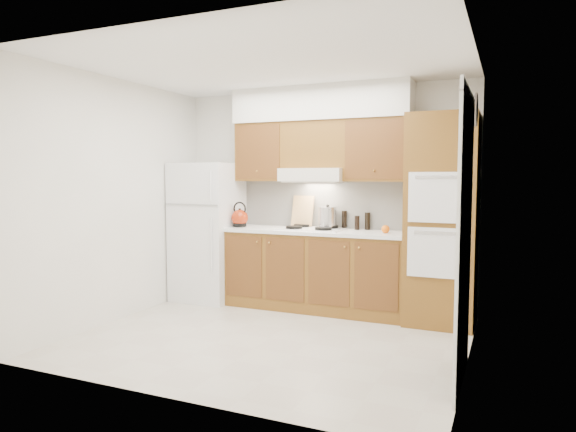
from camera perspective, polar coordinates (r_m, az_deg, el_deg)
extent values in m
plane|color=beige|center=(5.09, -2.04, -13.39)|extent=(3.60, 3.60, 0.00)
plane|color=white|center=(4.96, -2.13, 16.57)|extent=(3.60, 3.60, 0.00)
cube|color=white|center=(6.24, 3.88, 2.06)|extent=(3.60, 0.02, 2.60)
cube|color=white|center=(5.86, -18.18, 1.69)|extent=(0.02, 3.00, 2.60)
cube|color=white|center=(4.39, 19.64, 0.81)|extent=(0.02, 3.00, 2.60)
cube|color=white|center=(6.56, -8.86, -1.72)|extent=(0.75, 0.72, 1.72)
cube|color=brown|center=(6.04, 3.10, -6.13)|extent=(2.11, 0.60, 0.90)
cube|color=white|center=(5.97, 3.09, -1.71)|extent=(2.13, 0.62, 0.04)
cube|color=white|center=(6.22, 4.04, 1.31)|extent=(2.11, 0.03, 0.56)
cube|color=brown|center=(5.60, 16.73, -0.44)|extent=(0.70, 0.65, 2.20)
cube|color=brown|center=(6.37, -2.72, 7.06)|extent=(0.63, 0.33, 0.70)
cube|color=brown|center=(5.88, 9.99, 7.22)|extent=(0.73, 0.33, 0.70)
cube|color=silver|center=(6.03, 2.95, 4.59)|extent=(0.75, 0.45, 0.15)
cube|color=brown|center=(6.10, 3.16, 7.88)|extent=(0.75, 0.33, 0.55)
cube|color=silver|center=(6.11, 3.58, 12.35)|extent=(2.13, 0.36, 0.40)
cube|color=white|center=(6.00, 2.71, -1.42)|extent=(0.74, 0.50, 0.01)
cube|color=black|center=(4.06, 19.04, -2.98)|extent=(0.02, 0.90, 2.10)
cylinder|color=#3F3833|center=(4.97, 20.16, 11.02)|extent=(0.02, 0.30, 0.30)
sphere|color=#98260B|center=(6.27, -5.38, -0.22)|extent=(0.27, 0.27, 0.20)
cube|color=tan|center=(6.22, 1.64, 0.58)|extent=(0.29, 0.12, 0.37)
cylinder|color=silver|center=(6.04, 4.41, -0.11)|extent=(0.22, 0.22, 0.22)
cylinder|color=black|center=(6.10, 6.26, -0.41)|extent=(0.07, 0.07, 0.21)
cylinder|color=black|center=(6.01, 8.82, -0.56)|extent=(0.08, 0.08, 0.20)
cylinder|color=black|center=(5.98, 7.68, -0.75)|extent=(0.07, 0.07, 0.16)
sphere|color=orange|center=(5.67, 10.78, -1.45)|extent=(0.10, 0.10, 0.09)
sphere|color=orange|center=(5.68, 10.74, -1.51)|extent=(0.08, 0.08, 0.07)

